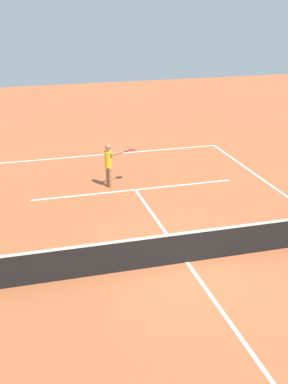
% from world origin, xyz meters
% --- Properties ---
extents(ground_plane, '(60.00, 60.00, 0.00)m').
position_xyz_m(ground_plane, '(0.00, 0.00, 0.00)').
color(ground_plane, '#AD5933').
extents(court_lines, '(10.69, 21.12, 0.01)m').
position_xyz_m(court_lines, '(0.00, 0.00, 0.00)').
color(court_lines, white).
rests_on(court_lines, ground).
extents(tennis_net, '(11.29, 0.10, 1.07)m').
position_xyz_m(tennis_net, '(0.00, 0.00, 0.50)').
color(tennis_net, '#4C4C51').
rests_on(tennis_net, ground).
extents(player_serving, '(1.32, 0.59, 1.73)m').
position_xyz_m(player_serving, '(0.85, -6.40, 1.03)').
color(player_serving, '#9E704C').
rests_on(player_serving, ground).
extents(tennis_ball, '(0.07, 0.07, 0.07)m').
position_xyz_m(tennis_ball, '(0.52, -5.21, 0.03)').
color(tennis_ball, '#CCE033').
rests_on(tennis_ball, ground).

